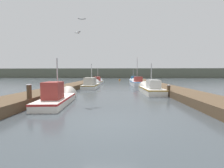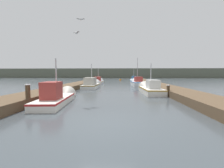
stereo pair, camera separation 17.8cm
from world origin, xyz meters
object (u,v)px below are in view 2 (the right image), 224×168
(fishing_boat_5, at_px, (134,80))
(seagull_1, at_px, (76,33))
(fishing_boat_0, at_px, (58,97))
(fishing_boat_2, at_px, (92,84))
(seagull_lead, at_px, (81,19))
(mooring_piling_0, at_px, (168,91))
(mooring_piling_1, at_px, (53,92))
(channel_buoy, at_px, (120,80))
(mooring_piling_3, at_px, (140,80))
(fishing_boat_1, at_px, (150,89))
(fishing_boat_4, at_px, (99,82))
(mooring_piling_2, at_px, (28,96))
(fishing_boat_3, at_px, (137,83))

(fishing_boat_5, xyz_separation_m, seagull_1, (-5.76, -22.00, 4.15))
(seagull_1, bearing_deg, fishing_boat_0, -127.57)
(fishing_boat_2, distance_m, seagull_lead, 10.85)
(fishing_boat_5, bearing_deg, mooring_piling_0, -82.98)
(fishing_boat_5, bearing_deg, seagull_1, -100.89)
(mooring_piling_1, bearing_deg, channel_buoy, 80.13)
(fishing_boat_0, height_order, mooring_piling_3, fishing_boat_0)
(mooring_piling_3, relative_size, channel_buoy, 1.09)
(mooring_piling_3, bearing_deg, fishing_boat_1, -93.83)
(fishing_boat_0, distance_m, fishing_boat_4, 18.16)
(channel_buoy, bearing_deg, fishing_boat_1, -83.69)
(mooring_piling_2, height_order, seagull_1, seagull_1)
(fishing_boat_4, xyz_separation_m, mooring_piling_0, (8.01, -15.24, 0.09))
(fishing_boat_4, distance_m, mooring_piling_1, 16.67)
(fishing_boat_3, bearing_deg, fishing_boat_1, -91.84)
(mooring_piling_0, bearing_deg, mooring_piling_3, 89.91)
(mooring_piling_2, height_order, channel_buoy, mooring_piling_2)
(fishing_boat_0, relative_size, mooring_piling_0, 5.31)
(fishing_boat_5, distance_m, mooring_piling_3, 1.73)
(channel_buoy, bearing_deg, fishing_boat_3, -81.48)
(fishing_boat_4, bearing_deg, channel_buoy, 73.20)
(fishing_boat_4, bearing_deg, fishing_boat_1, -61.06)
(seagull_lead, bearing_deg, fishing_boat_3, 58.47)
(mooring_piling_3, xyz_separation_m, seagull_1, (-6.89, -20.68, 4.03))
(fishing_boat_3, height_order, channel_buoy, fishing_boat_3)
(seagull_lead, bearing_deg, fishing_boat_0, -151.40)
(fishing_boat_4, distance_m, mooring_piling_3, 8.52)
(mooring_piling_0, bearing_deg, fishing_boat_1, 111.73)
(fishing_boat_0, height_order, channel_buoy, fishing_boat_0)
(fishing_boat_0, height_order, mooring_piling_2, fishing_boat_0)
(fishing_boat_5, bearing_deg, fishing_boat_3, -87.65)
(fishing_boat_4, relative_size, seagull_lead, 9.22)
(mooring_piling_1, height_order, mooring_piling_2, mooring_piling_2)
(seagull_lead, bearing_deg, fishing_boat_2, 86.97)
(fishing_boat_4, bearing_deg, seagull_1, -86.21)
(mooring_piling_1, bearing_deg, seagull_lead, -11.88)
(fishing_boat_2, distance_m, seagull_1, 11.01)
(channel_buoy, xyz_separation_m, seagull_1, (-2.95, -31.35, 4.45))
(fishing_boat_0, bearing_deg, fishing_boat_2, 83.14)
(mooring_piling_0, distance_m, seagull_1, 8.41)
(mooring_piling_1, relative_size, seagull_1, 1.94)
(fishing_boat_0, bearing_deg, mooring_piling_2, -131.99)
(mooring_piling_0, relative_size, mooring_piling_2, 0.74)
(fishing_boat_3, bearing_deg, fishing_boat_2, -153.39)
(channel_buoy, bearing_deg, mooring_piling_1, -99.87)
(seagull_1, bearing_deg, mooring_piling_1, -169.65)
(mooring_piling_1, relative_size, seagull_lead, 1.74)
(fishing_boat_5, distance_m, mooring_piling_2, 25.11)
(mooring_piling_2, height_order, mooring_piling_3, mooring_piling_2)
(mooring_piling_0, distance_m, mooring_piling_2, 10.18)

